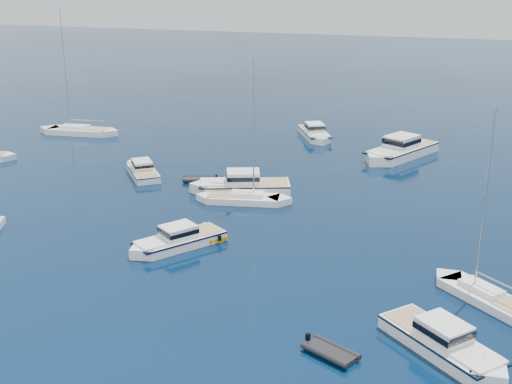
# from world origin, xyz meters

# --- Properties ---
(ground) EXTENTS (400.00, 400.00, 0.00)m
(ground) POSITION_xyz_m (0.00, 0.00, 0.00)
(ground) COLOR #07234A
(ground) RESTS_ON ground
(motor_cruiser_right) EXTENTS (9.10, 8.41, 2.50)m
(motor_cruiser_right) POSITION_xyz_m (15.01, 4.88, 0.00)
(motor_cruiser_right) COLOR white
(motor_cruiser_right) RESTS_ON ground
(motor_cruiser_left) EXTENTS (7.33, 8.93, 2.35)m
(motor_cruiser_left) POSITION_xyz_m (-6.69, 14.10, 0.00)
(motor_cruiser_left) COLOR white
(motor_cruiser_left) RESTS_ON ground
(motor_cruiser_centre) EXTENTS (11.39, 7.05, 2.87)m
(motor_cruiser_centre) POSITION_xyz_m (-6.47, 28.98, 0.00)
(motor_cruiser_centre) COLOR silver
(motor_cruiser_centre) RESTS_ON ground
(motor_cruiser_far_l) EXTENTS (7.31, 8.17, 2.21)m
(motor_cruiser_far_l) POSITION_xyz_m (-18.82, 31.01, 0.00)
(motor_cruiser_far_l) COLOR white
(motor_cruiser_far_l) RESTS_ON ground
(motor_cruiser_distant) EXTENTS (9.21, 13.23, 3.37)m
(motor_cruiser_distant) POSITION_xyz_m (7.22, 47.49, 0.00)
(motor_cruiser_distant) COLOR white
(motor_cruiser_distant) RESTS_ON ground
(motor_cruiser_horizon) EXTENTS (6.98, 9.74, 2.49)m
(motor_cruiser_horizon) POSITION_xyz_m (-4.80, 53.67, 0.00)
(motor_cruiser_horizon) COLOR white
(motor_cruiser_horizon) RESTS_ON ground
(sailboat_mid_r) EXTENTS (8.71, 7.93, 13.78)m
(sailboat_mid_r) POSITION_xyz_m (17.24, 12.43, 0.00)
(sailboat_mid_r) COLOR white
(sailboat_mid_r) RESTS_ON ground
(sailboat_centre) EXTENTS (10.21, 4.46, 14.55)m
(sailboat_centre) POSITION_xyz_m (-5.19, 26.16, 0.00)
(sailboat_centre) COLOR white
(sailboat_centre) RESTS_ON ground
(sailboat_far_l) EXTENTS (12.30, 4.63, 17.64)m
(sailboat_far_l) POSITION_xyz_m (-36.17, 45.33, 0.00)
(sailboat_far_l) COLOR white
(sailboat_far_l) RESTS_ON ground
(tender_yellow) EXTENTS (4.58, 4.26, 0.95)m
(tender_yellow) POSITION_xyz_m (-5.23, 17.06, 0.00)
(tender_yellow) COLOR orange
(tender_yellow) RESTS_ON ground
(tender_grey_near) EXTENTS (3.96, 3.22, 0.95)m
(tender_grey_near) POSITION_xyz_m (8.69, 2.44, 0.00)
(tender_grey_near) COLOR black
(tender_grey_near) RESTS_ON ground
(tender_grey_far) EXTENTS (4.11, 3.05, 0.95)m
(tender_grey_far) POSITION_xyz_m (-11.94, 30.96, 0.00)
(tender_grey_far) COLOR black
(tender_grey_far) RESTS_ON ground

